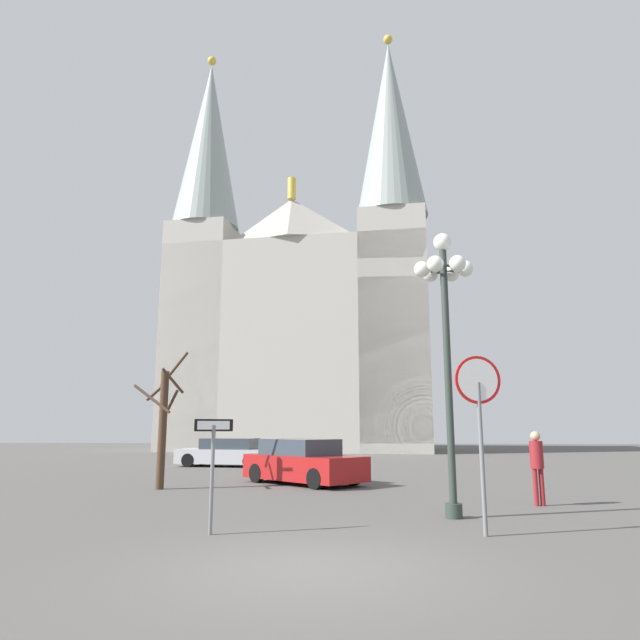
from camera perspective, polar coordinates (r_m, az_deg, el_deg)
ground_plane at (r=8.29m, az=-0.97°, el=-23.88°), size 120.00×120.00×0.00m
cathedral at (r=48.22m, az=-1.97°, el=1.02°), size 22.66×14.00×35.59m
stop_sign at (r=10.76m, az=15.81°, el=-8.33°), size 0.86×0.24×3.17m
one_way_arrow_sign at (r=10.71m, az=-10.82°, el=-13.65°), size 0.65×0.36×2.02m
street_lamp at (r=12.93m, az=12.57°, el=1.04°), size 1.34×1.21×6.26m
bare_tree at (r=18.64m, az=-15.62°, el=-9.94°), size 1.46×1.48×4.31m
parked_car_near_red at (r=19.68m, az=-1.75°, el=-14.23°), size 4.48×4.34×1.48m
parked_car_far_silver at (r=28.65m, az=-9.45°, el=-13.14°), size 4.80×2.50×1.35m
pedestrian_walking at (r=15.24m, az=21.11°, el=-13.08°), size 0.32×0.32×1.78m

